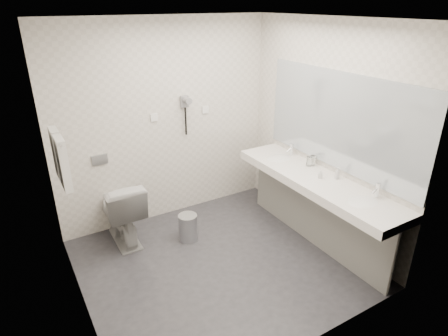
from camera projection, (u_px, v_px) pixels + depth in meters
floor at (219, 263)px, 4.18m from camera, size 2.80×2.80×0.00m
ceiling at (218, 19)px, 3.17m from camera, size 2.80×2.80×0.00m
wall_back at (166, 123)px, 4.70m from camera, size 2.80×0.00×2.80m
wall_front at (312, 218)px, 2.65m from camera, size 2.80×0.00×2.80m
wall_left at (66, 192)px, 3.02m from camera, size 0.00×2.60×2.60m
wall_right at (325, 134)px, 4.33m from camera, size 0.00×2.60×2.60m
vanity_counter at (315, 181)px, 4.23m from camera, size 0.55×2.20×0.10m
vanity_panel at (313, 214)px, 4.41m from camera, size 0.03×2.15×0.75m
vanity_post_near at (392, 261)px, 3.61m from camera, size 0.06×0.06×0.75m
vanity_post_far at (263, 180)px, 5.24m from camera, size 0.06×0.06×0.75m
mirror at (339, 121)px, 4.09m from camera, size 0.02×2.20×1.05m
basin_near at (363, 203)px, 3.70m from camera, size 0.40×0.31×0.05m
basin_far at (279, 159)px, 4.72m from camera, size 0.40×0.31×0.05m
faucet_near at (378, 190)px, 3.76m from camera, size 0.04×0.04×0.15m
faucet_far at (292, 150)px, 4.78m from camera, size 0.04×0.04×0.15m
soap_bottle_a at (320, 174)px, 4.17m from camera, size 0.06×0.06×0.09m
soap_bottle_c at (337, 173)px, 4.15m from camera, size 0.05×0.05×0.13m
glass_left at (313, 160)px, 4.49m from camera, size 0.08×0.08×0.12m
glass_right at (309, 162)px, 4.47m from camera, size 0.08×0.08×0.11m
toilet at (121, 211)px, 4.44m from camera, size 0.46×0.79×0.79m
flush_plate at (100, 160)px, 4.41m from camera, size 0.18×0.02×0.12m
pedal_bin at (188, 228)px, 4.54m from camera, size 0.29×0.29×0.32m
bin_lid at (188, 216)px, 4.47m from camera, size 0.23×0.23×0.02m
towel_rail at (55, 136)px, 3.35m from camera, size 0.02×0.62×0.02m
towel_near at (63, 164)px, 3.34m from camera, size 0.07×0.24×0.48m
towel_far at (58, 154)px, 3.56m from camera, size 0.07×0.24×0.48m
dryer_cradle at (184, 101)px, 4.69m from camera, size 0.10×0.04×0.14m
dryer_barrel at (187, 100)px, 4.62m from camera, size 0.08×0.14×0.08m
dryer_cord at (186, 121)px, 4.78m from camera, size 0.02×0.02×0.35m
switch_plate_a at (154, 118)px, 4.58m from camera, size 0.09×0.02×0.09m
switch_plate_b at (205, 110)px, 4.91m from camera, size 0.09×0.02×0.09m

